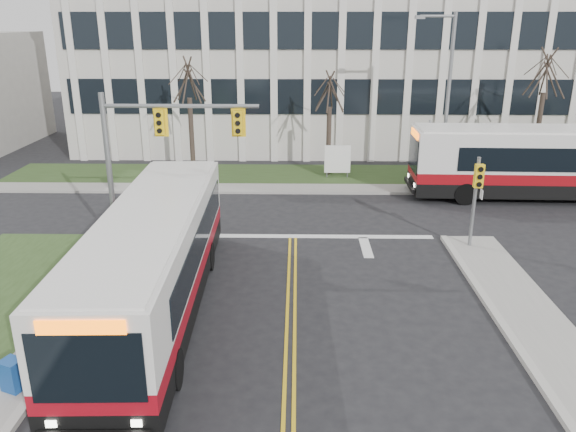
# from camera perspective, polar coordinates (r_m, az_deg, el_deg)

# --- Properties ---
(ground) EXTENTS (120.00, 120.00, 0.00)m
(ground) POSITION_cam_1_polar(r_m,az_deg,el_deg) (16.77, 0.25, -12.32)
(ground) COLOR black
(ground) RESTS_ON ground
(sidewalk_cross) EXTENTS (44.00, 1.60, 0.14)m
(sidewalk_cross) POSITION_cam_1_polar(r_m,az_deg,el_deg) (31.13, 9.87, 2.69)
(sidewalk_cross) COLOR #9E9B93
(sidewalk_cross) RESTS_ON ground
(building_lawn) EXTENTS (44.00, 5.00, 0.12)m
(building_lawn) POSITION_cam_1_polar(r_m,az_deg,el_deg) (33.80, 9.18, 4.03)
(building_lawn) COLOR #2D421C
(building_lawn) RESTS_ON ground
(office_building) EXTENTS (40.00, 16.00, 12.00)m
(office_building) POSITION_cam_1_polar(r_m,az_deg,el_deg) (44.64, 7.45, 15.50)
(office_building) COLOR beige
(office_building) RESTS_ON ground
(mast_arm_signal) EXTENTS (6.11, 0.38, 6.20)m
(mast_arm_signal) POSITION_cam_1_polar(r_m,az_deg,el_deg) (22.68, -13.94, 7.17)
(mast_arm_signal) COLOR slate
(mast_arm_signal) RESTS_ON ground
(signal_pole_near) EXTENTS (0.34, 0.39, 3.80)m
(signal_pole_near) POSITION_cam_1_polar(r_m,az_deg,el_deg) (23.19, 18.60, 2.51)
(signal_pole_near) COLOR slate
(signal_pole_near) RESTS_ON ground
(signal_pole_far) EXTENTS (0.34, 0.39, 3.80)m
(signal_pole_far) POSITION_cam_1_polar(r_m,az_deg,el_deg) (31.15, 14.10, 7.03)
(signal_pole_far) COLOR slate
(signal_pole_far) RESTS_ON ground
(streetlight) EXTENTS (2.15, 0.25, 9.20)m
(streetlight) POSITION_cam_1_polar(r_m,az_deg,el_deg) (31.69, 15.68, 12.04)
(streetlight) COLOR slate
(streetlight) RESTS_ON ground
(directory_sign) EXTENTS (1.50, 0.12, 2.00)m
(directory_sign) POSITION_cam_1_polar(r_m,az_deg,el_deg) (32.77, 5.05, 5.73)
(directory_sign) COLOR slate
(directory_sign) RESTS_ON ground
(tree_left) EXTENTS (1.80, 1.80, 7.70)m
(tree_left) POSITION_cam_1_polar(r_m,az_deg,el_deg) (33.04, -10.07, 13.27)
(tree_left) COLOR #42352B
(tree_left) RESTS_ON ground
(tree_mid) EXTENTS (1.80, 1.80, 6.82)m
(tree_mid) POSITION_cam_1_polar(r_m,az_deg,el_deg) (32.78, 4.26, 12.35)
(tree_mid) COLOR #42352B
(tree_mid) RESTS_ON ground
(tree_right) EXTENTS (1.80, 1.80, 8.25)m
(tree_right) POSITION_cam_1_polar(r_m,az_deg,el_deg) (35.25, 24.73, 12.86)
(tree_right) COLOR #42352B
(tree_right) RESTS_ON ground
(bus_main) EXTENTS (3.09, 12.64, 3.35)m
(bus_main) POSITION_cam_1_polar(r_m,az_deg,el_deg) (17.93, -13.38, -4.65)
(bus_main) COLOR silver
(bus_main) RESTS_ON ground
(bus_cross) EXTENTS (13.57, 3.29, 3.60)m
(bus_cross) POSITION_cam_1_polar(r_m,az_deg,el_deg) (31.81, 24.68, 4.79)
(bus_cross) COLOR silver
(bus_cross) RESTS_ON ground
(newspaper_box_blue) EXTENTS (0.63, 0.61, 0.95)m
(newspaper_box_blue) POSITION_cam_1_polar(r_m,az_deg,el_deg) (15.89, -26.12, -14.47)
(newspaper_box_blue) COLOR navy
(newspaper_box_blue) RESTS_ON ground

